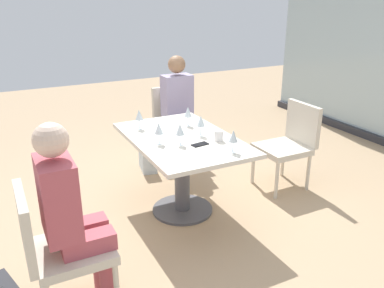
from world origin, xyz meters
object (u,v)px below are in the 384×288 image
at_px(chair_front_right, 56,244).
at_px(wine_glass_4, 180,130).
at_px(chair_far_left, 176,120).
at_px(wine_glass_3, 159,129).
at_px(dining_table_main, 182,157).
at_px(wine_glass_2, 233,137).
at_px(handbag_1, 148,158).
at_px(person_front_right, 71,211).
at_px(coffee_cup, 219,136).
at_px(chair_near_window, 290,141).
at_px(wine_glass_5, 139,115).
at_px(person_far_left, 179,105).
at_px(cell_phone_on_table, 200,144).
at_px(wine_glass_0, 188,112).
at_px(wine_glass_1, 201,121).

xyz_separation_m(chair_front_right, wine_glass_4, (-0.64, 1.13, 0.37)).
height_order(chair_far_left, wine_glass_3, wine_glass_3).
bearing_deg(chair_far_left, dining_table_main, -22.12).
bearing_deg(wine_glass_2, handbag_1, -173.96).
relative_size(chair_far_left, handbag_1, 2.90).
height_order(person_front_right, coffee_cup, person_front_right).
distance_m(chair_near_window, wine_glass_2, 1.19).
relative_size(chair_near_window, coffee_cup, 9.67).
bearing_deg(chair_near_window, wine_glass_5, -104.75).
relative_size(person_far_left, wine_glass_4, 6.81).
relative_size(dining_table_main, wine_glass_5, 7.17).
bearing_deg(chair_front_right, wine_glass_3, 126.82).
distance_m(chair_far_left, cell_phone_on_table, 1.51).
distance_m(wine_glass_0, wine_glass_2, 0.77).
distance_m(wine_glass_1, wine_glass_4, 0.29).
relative_size(dining_table_main, person_far_left, 1.05).
bearing_deg(person_front_right, wine_glass_0, 129.23).
xyz_separation_m(chair_near_window, coffee_cup, (0.22, -0.98, 0.28)).
bearing_deg(person_front_right, wine_glass_4, 121.87).
bearing_deg(wine_glass_4, wine_glass_0, 146.44).
height_order(chair_near_window, wine_glass_0, wine_glass_0).
distance_m(person_front_right, handbag_1, 2.24).
relative_size(wine_glass_4, handbag_1, 0.62).
height_order(cell_phone_on_table, handbag_1, cell_phone_on_table).
xyz_separation_m(dining_table_main, chair_near_window, (0.00, 1.23, -0.05)).
height_order(person_front_right, wine_glass_0, person_front_right).
distance_m(person_front_right, wine_glass_2, 1.37).
xyz_separation_m(wine_glass_4, wine_glass_5, (-0.55, -0.16, 0.00)).
distance_m(chair_far_left, wine_glass_5, 1.15).
height_order(wine_glass_0, wine_glass_1, same).
relative_size(chair_front_right, cell_phone_on_table, 6.04).
bearing_deg(wine_glass_3, chair_near_window, 92.35).
xyz_separation_m(chair_far_left, wine_glass_3, (1.25, -0.72, 0.37)).
relative_size(wine_glass_2, wine_glass_3, 1.00).
relative_size(dining_table_main, person_front_right, 1.05).
bearing_deg(cell_phone_on_table, person_far_left, 153.45).
bearing_deg(person_far_left, wine_glass_4, -24.88).
distance_m(coffee_cup, cell_phone_on_table, 0.20).
relative_size(chair_near_window, person_front_right, 0.69).
distance_m(chair_far_left, wine_glass_4, 1.52).
distance_m(chair_far_left, wine_glass_3, 1.49).
bearing_deg(dining_table_main, person_front_right, -54.42).
bearing_deg(wine_glass_0, chair_far_left, 162.57).
relative_size(dining_table_main, wine_glass_4, 7.17).
distance_m(chair_near_window, wine_glass_3, 1.51).
height_order(wine_glass_3, handbag_1, wine_glass_3).
bearing_deg(cell_phone_on_table, coffee_cup, 87.33).
distance_m(wine_glass_5, handbag_1, 1.01).
xyz_separation_m(chair_front_right, cell_phone_on_table, (-0.56, 1.28, 0.24)).
height_order(person_far_left, coffee_cup, person_far_left).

